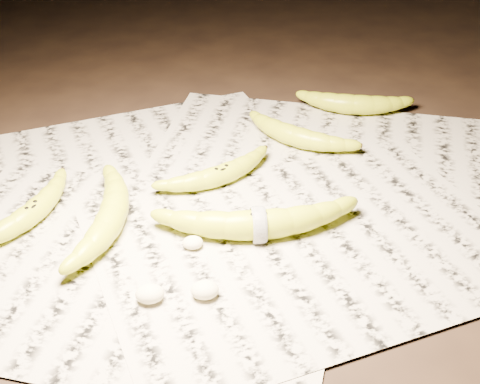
{
  "coord_description": "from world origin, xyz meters",
  "views": [
    {
      "loc": [
        -0.05,
        -0.76,
        0.57
      ],
      "look_at": [
        0.02,
        0.0,
        0.05
      ],
      "focal_mm": 50.0,
      "sensor_mm": 36.0,
      "label": 1
    }
  ],
  "objects": [
    {
      "name": "banana_left_b",
      "position": [
        -0.16,
        -0.0,
        0.03
      ],
      "size": [
        0.1,
        0.21,
        0.04
      ],
      "primitive_type": null,
      "rotation": [
        0.0,
        0.0,
        1.41
      ],
      "color": "gold",
      "rests_on": "newspaper_patch"
    },
    {
      "name": "banana_center",
      "position": [
        -0.0,
        0.09,
        0.02
      ],
      "size": [
        0.18,
        0.13,
        0.03
      ],
      "primitive_type": null,
      "rotation": [
        0.0,
        0.0,
        0.49
      ],
      "color": "gold",
      "rests_on": "newspaper_patch"
    },
    {
      "name": "flesh_chunk_b",
      "position": [
        -0.04,
        -0.15,
        0.02
      ],
      "size": [
        0.03,
        0.03,
        0.02
      ],
      "primitive_type": "ellipsoid",
      "color": "beige",
      "rests_on": "newspaper_patch"
    },
    {
      "name": "banana_left_a",
      "position": [
        -0.27,
        0.02,
        0.02
      ],
      "size": [
        0.14,
        0.19,
        0.03
      ],
      "primitive_type": null,
      "rotation": [
        0.0,
        0.0,
        1.03
      ],
      "color": "gold",
      "rests_on": "newspaper_patch"
    },
    {
      "name": "measuring_tape",
      "position": [
        0.04,
        -0.04,
        0.03
      ],
      "size": [
        0.01,
        0.05,
        0.05
      ],
      "primitive_type": "torus",
      "rotation": [
        0.0,
        1.57,
        0.02
      ],
      "color": "white",
      "rests_on": "newspaper_patch"
    },
    {
      "name": "ground",
      "position": [
        0.0,
        0.0,
        0.0
      ],
      "size": [
        3.0,
        3.0,
        0.0
      ],
      "primitive_type": "plane",
      "color": "black",
      "rests_on": "ground"
    },
    {
      "name": "banana_upper_a",
      "position": [
        0.13,
        0.2,
        0.03
      ],
      "size": [
        0.17,
        0.15,
        0.03
      ],
      "primitive_type": null,
      "rotation": [
        0.0,
        0.0,
        -0.66
      ],
      "color": "gold",
      "rests_on": "newspaper_patch"
    },
    {
      "name": "flesh_chunk_c",
      "position": [
        -0.05,
        -0.06,
        0.02
      ],
      "size": [
        0.03,
        0.02,
        0.02
      ],
      "primitive_type": "ellipsoid",
      "color": "beige",
      "rests_on": "newspaper_patch"
    },
    {
      "name": "flesh_chunk_a",
      "position": [
        -0.1,
        -0.16,
        0.02
      ],
      "size": [
        0.04,
        0.03,
        0.02
      ],
      "primitive_type": "ellipsoid",
      "color": "beige",
      "rests_on": "newspaper_patch"
    },
    {
      "name": "newspaper_patch",
      "position": [
        -0.02,
        0.03,
        0.0
      ],
      "size": [
        0.9,
        0.7,
        0.01
      ],
      "primitive_type": "cube",
      "color": "#AEA795",
      "rests_on": "ground"
    },
    {
      "name": "banana_taped",
      "position": [
        0.04,
        -0.04,
        0.03
      ],
      "size": [
        0.25,
        0.07,
        0.04
      ],
      "primitive_type": null,
      "rotation": [
        0.0,
        0.0,
        0.02
      ],
      "color": "gold",
      "rests_on": "newspaper_patch"
    },
    {
      "name": "banana_upper_b",
      "position": [
        0.25,
        0.31,
        0.03
      ],
      "size": [
        0.19,
        0.1,
        0.04
      ],
      "primitive_type": null,
      "rotation": [
        0.0,
        0.0,
        -0.23
      ],
      "color": "gold",
      "rests_on": "newspaper_patch"
    }
  ]
}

